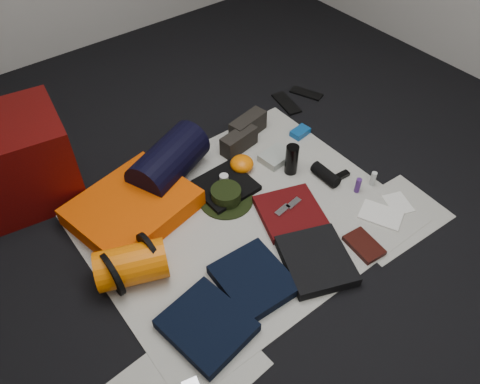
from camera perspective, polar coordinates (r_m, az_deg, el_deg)
floor at (r=2.56m, az=0.23°, el=-3.28°), size 4.50×4.50×0.02m
newspaper_mat at (r=2.55m, az=0.23°, el=-3.09°), size 1.60×1.30×0.01m
newspaper_sheet_front_left at (r=2.10m, az=-6.03°, el=-21.20°), size 0.61×0.44×0.00m
newspaper_sheet_front_right at (r=2.69m, az=18.03°, el=-2.90°), size 0.60×0.43×0.00m
red_cabinet at (r=2.78m, az=-26.06°, el=3.26°), size 0.66×0.58×0.50m
sleeping_pad at (r=2.59m, az=-12.93°, el=-1.84°), size 0.70×0.62×0.11m
stuff_sack at (r=2.29m, az=-13.07°, el=-8.64°), size 0.38×0.30×0.19m
sack_strap_left at (r=2.27m, az=-15.34°, el=-9.67°), size 0.02×0.22×0.22m
sack_strap_right at (r=2.30m, az=-10.95°, el=-7.31°), size 0.02×0.22×0.22m
navy_duffel at (r=2.71m, az=-8.66°, el=3.70°), size 0.54×0.42×0.25m
boonie_brim at (r=2.63m, az=-1.69°, el=-0.92°), size 0.37×0.37×0.01m
boonie_crown at (r=2.60m, az=-1.71°, el=-0.30°), size 0.17×0.17×0.07m
hiking_boot_left at (r=2.91m, az=-0.13°, el=6.24°), size 0.26×0.13×0.12m
hiking_boot_right at (r=3.02m, az=0.98°, el=8.06°), size 0.28×0.15×0.13m
flip_flop_left at (r=3.35m, az=5.68°, el=10.72°), size 0.15×0.28×0.01m
flip_flop_right at (r=3.47m, az=8.09°, el=11.84°), size 0.17×0.24×0.01m
trousers_navy_a at (r=2.16m, az=-4.08°, el=-15.93°), size 0.37×0.41×0.06m
trousers_navy_b at (r=2.27m, az=1.67°, el=-10.62°), size 0.33×0.37×0.06m
trousers_charcoal at (r=2.37m, az=9.27°, el=-8.22°), size 0.43×0.45×0.06m
black_tshirt at (r=2.69m, az=-1.91°, el=0.71°), size 0.32×0.30×0.03m
red_shirt at (r=2.56m, az=6.13°, el=-2.50°), size 0.41×0.41×0.04m
orange_stuff_sack at (r=2.78m, az=0.22°, el=3.44°), size 0.18×0.18×0.09m
first_aid_pouch at (r=2.87m, az=4.42°, el=4.33°), size 0.20×0.16×0.05m
water_bottle at (r=2.75m, az=6.31°, el=3.95°), size 0.09×0.09×0.19m
speaker at (r=2.77m, az=10.39°, el=2.11°), size 0.07×0.18×0.07m
compact_camera at (r=2.87m, az=5.99°, el=4.07°), size 0.11×0.10×0.04m
cyan_case at (r=3.07m, az=7.35°, el=7.25°), size 0.13×0.09×0.04m
toiletry_purple at (r=2.73m, az=14.18°, el=0.79°), size 0.04×0.04×0.09m
toiletry_clear at (r=2.79m, az=15.92°, el=1.57°), size 0.03×0.03×0.09m
paperback_book at (r=2.49m, az=14.87°, el=-6.31°), size 0.15×0.21×0.03m
map_booklet at (r=2.66m, az=16.80°, el=-2.70°), size 0.23×0.26×0.01m
map_printout at (r=2.76m, az=18.71°, el=-1.33°), size 0.17×0.19×0.01m
sunglasses at (r=2.82m, az=12.27°, el=1.97°), size 0.10×0.05×0.02m
tape_roll at (r=2.69m, az=-1.97°, el=1.75°), size 0.05×0.05×0.03m
energy_bar_a at (r=2.52m, az=5.20°, el=-2.22°), size 0.10×0.05×0.01m
energy_bar_b at (r=2.56m, az=6.54°, el=-1.40°), size 0.10×0.05×0.01m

